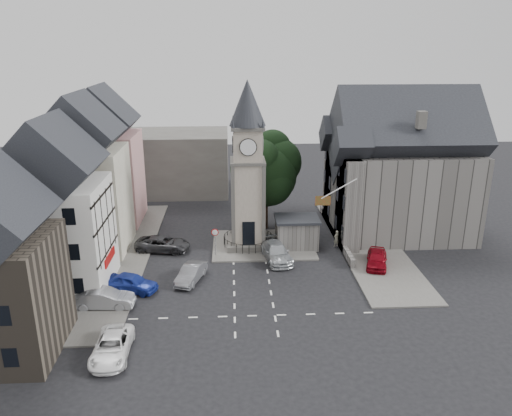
{
  "coord_description": "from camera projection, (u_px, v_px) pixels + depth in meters",
  "views": [
    {
      "loc": [
        -1.61,
        -38.2,
        19.47
      ],
      "look_at": [
        0.64,
        5.0,
        4.98
      ],
      "focal_mm": 35.0,
      "sensor_mm": 36.0,
      "label": 1
    }
  ],
  "objects": [
    {
      "name": "flagpole",
      "position": [
        339.0,
        189.0,
        44.4
      ],
      "size": [
        3.68,
        0.1,
        2.74
      ],
      "color": "white",
      "rests_on": "ground"
    },
    {
      "name": "terrace_tudor",
      "position": [
        57.0,
        217.0,
        39.71
      ],
      "size": [
        8.1,
        7.6,
        12.0
      ],
      "color": "silver",
      "rests_on": "ground"
    },
    {
      "name": "clock_tower",
      "position": [
        248.0,
        167.0,
        47.43
      ],
      "size": [
        4.86,
        4.86,
        16.25
      ],
      "color": "#4C4944",
      "rests_on": "ground"
    },
    {
      "name": "backdrop_west",
      "position": [
        154.0,
        162.0,
        67.09
      ],
      "size": [
        20.0,
        10.0,
        8.0
      ],
      "primitive_type": "cube",
      "color": "#4C4944",
      "rests_on": "ground"
    },
    {
      "name": "car_island_east",
      "position": [
        276.0,
        252.0,
        46.57
      ],
      "size": [
        3.1,
        5.7,
        1.57
      ],
      "primitive_type": "imported",
      "rotation": [
        0.0,
        0.0,
        0.17
      ],
      "color": "#B5BABE",
      "rests_on": "ground"
    },
    {
      "name": "van_sw_white",
      "position": [
        112.0,
        347.0,
        32.28
      ],
      "size": [
        2.35,
        4.96,
        1.37
      ],
      "primitive_type": "imported",
      "rotation": [
        0.0,
        0.0,
        0.02
      ],
      "color": "white",
      "rests_on": "ground"
    },
    {
      "name": "pavement_east",
      "position": [
        366.0,
        243.0,
        50.58
      ],
      "size": [
        6.0,
        26.0,
        0.14
      ],
      "primitive_type": "cube",
      "color": "#595651",
      "rests_on": "ground"
    },
    {
      "name": "pedestrian",
      "position": [
        336.0,
        239.0,
        49.55
      ],
      "size": [
        0.73,
        0.65,
        1.69
      ],
      "primitive_type": "imported",
      "rotation": [
        0.0,
        0.0,
        3.66
      ],
      "color": "beige",
      "rests_on": "ground"
    },
    {
      "name": "warning_sign_post",
      "position": [
        215.0,
        237.0,
        46.78
      ],
      "size": [
        0.7,
        0.19,
        2.85
      ],
      "color": "black",
      "rests_on": "ground"
    },
    {
      "name": "east_building",
      "position": [
        397.0,
        176.0,
        51.63
      ],
      "size": [
        14.4,
        11.4,
        12.6
      ],
      "color": "#595652",
      "rests_on": "ground"
    },
    {
      "name": "car_west_silver",
      "position": [
        104.0,
        299.0,
        38.16
      ],
      "size": [
        4.68,
        1.75,
        1.53
      ],
      "primitive_type": "imported",
      "rotation": [
        0.0,
        0.0,
        1.54
      ],
      "color": "#96989D",
      "rests_on": "ground"
    },
    {
      "name": "terrace_cream",
      "position": [
        84.0,
        185.0,
        47.16
      ],
      "size": [
        8.1,
        7.6,
        12.8
      ],
      "color": "beige",
      "rests_on": "ground"
    },
    {
      "name": "pavement_west",
      "position": [
        118.0,
        256.0,
        47.48
      ],
      "size": [
        6.0,
        30.0,
        0.14
      ],
      "primitive_type": "cube",
      "color": "#595651",
      "rests_on": "ground"
    },
    {
      "name": "ground",
      "position": [
        252.0,
        282.0,
        42.44
      ],
      "size": [
        120.0,
        120.0,
        0.0
      ],
      "primitive_type": "plane",
      "color": "black",
      "rests_on": "ground"
    },
    {
      "name": "car_west_grey",
      "position": [
        163.0,
        244.0,
        48.53
      ],
      "size": [
        5.57,
        3.15,
        1.47
      ],
      "primitive_type": "imported",
      "rotation": [
        0.0,
        0.0,
        1.43
      ],
      "color": "#313134",
      "rests_on": "ground"
    },
    {
      "name": "central_island",
      "position": [
        263.0,
        245.0,
        50.06
      ],
      "size": [
        10.0,
        8.0,
        0.16
      ],
      "primitive_type": "cube",
      "color": "#595651",
      "rests_on": "ground"
    },
    {
      "name": "road_markings",
      "position": [
        255.0,
        316.0,
        37.23
      ],
      "size": [
        20.0,
        8.0,
        0.01
      ],
      "primitive_type": "cube",
      "color": "silver",
      "rests_on": "ground"
    },
    {
      "name": "east_boundary_wall",
      "position": [
        335.0,
        232.0,
        52.22
      ],
      "size": [
        0.4,
        16.0,
        0.9
      ],
      "primitive_type": "cube",
      "color": "#595652",
      "rests_on": "ground"
    },
    {
      "name": "terrace_pink",
      "position": [
        104.0,
        165.0,
        54.74
      ],
      "size": [
        8.1,
        7.6,
        12.8
      ],
      "color": "#CF908E",
      "rests_on": "ground"
    },
    {
      "name": "car_east_red",
      "position": [
        377.0,
        259.0,
        45.22
      ],
      "size": [
        2.98,
        4.74,
        1.5
      ],
      "primitive_type": "imported",
      "rotation": [
        0.0,
        0.0,
        -0.3
      ],
      "color": "maroon",
      "rests_on": "ground"
    },
    {
      "name": "car_island_silver",
      "position": [
        191.0,
        273.0,
        42.44
      ],
      "size": [
        2.74,
        4.49,
        1.4
      ],
      "primitive_type": "imported",
      "rotation": [
        0.0,
        0.0,
        -0.32
      ],
      "color": "gray",
      "rests_on": "ground"
    },
    {
      "name": "stone_shelter",
      "position": [
        297.0,
        232.0,
        49.28
      ],
      "size": [
        4.3,
        3.3,
        3.08
      ],
      "color": "#595652",
      "rests_on": "ground"
    },
    {
      "name": "car_west_blue",
      "position": [
        132.0,
        282.0,
        40.77
      ],
      "size": [
        4.68,
        3.22,
        1.48
      ],
      "primitive_type": "imported",
      "rotation": [
        0.0,
        0.0,
        1.19
      ],
      "color": "#1C319C",
      "rests_on": "ground"
    },
    {
      "name": "town_tree",
      "position": [
        265.0,
        166.0,
        52.63
      ],
      "size": [
        7.2,
        7.2,
        10.8
      ],
      "color": "black",
      "rests_on": "ground"
    }
  ]
}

